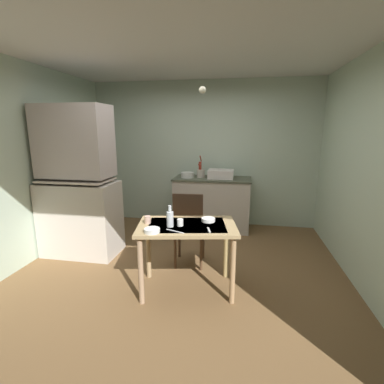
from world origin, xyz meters
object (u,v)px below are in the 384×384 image
at_px(chair_far_side, 189,228).
at_px(mug_dark, 148,220).
at_px(mixing_bowl_counter, 187,175).
at_px(glass_bottle, 170,218).
at_px(hand_pump, 200,168).
at_px(dining_table, 187,235).
at_px(sink_basin, 221,174).
at_px(hutch_cabinet, 78,187).
at_px(serving_bowl_wide, 152,230).

height_order(chair_far_side, mug_dark, chair_far_side).
bearing_deg(chair_far_side, mixing_bowl_counter, 101.73).
xyz_separation_m(chair_far_side, glass_bottle, (-0.09, -0.64, 0.34)).
xyz_separation_m(hand_pump, dining_table, (0.17, -2.12, -0.45)).
distance_m(hand_pump, dining_table, 2.17).
distance_m(mixing_bowl_counter, chair_far_side, 1.57).
bearing_deg(chair_far_side, sink_basin, 79.27).
distance_m(chair_far_side, mug_dark, 0.74).
height_order(mixing_bowl_counter, glass_bottle, mixing_bowl_counter).
height_order(hutch_cabinet, serving_bowl_wide, hutch_cabinet).
bearing_deg(dining_table, mug_dark, -175.92).
height_order(dining_table, serving_bowl_wide, serving_bowl_wide).
relative_size(dining_table, glass_bottle, 4.99).
height_order(dining_table, chair_far_side, chair_far_side).
bearing_deg(hand_pump, hutch_cabinet, -136.73).
bearing_deg(sink_basin, mixing_bowl_counter, -175.18).
relative_size(dining_table, serving_bowl_wide, 7.26).
bearing_deg(dining_table, glass_bottle, -152.63).
height_order(serving_bowl_wide, glass_bottle, glass_bottle).
xyz_separation_m(dining_table, serving_bowl_wide, (-0.30, -0.29, 0.14)).
height_order(hutch_cabinet, sink_basin, hutch_cabinet).
height_order(sink_basin, dining_table, sink_basin).
bearing_deg(dining_table, serving_bowl_wide, -136.40).
distance_m(sink_basin, mixing_bowl_counter, 0.60).
distance_m(hand_pump, chair_far_side, 1.67).
relative_size(hand_pump, serving_bowl_wide, 2.42).
bearing_deg(sink_basin, hand_pump, 173.20).
distance_m(dining_table, chair_far_side, 0.57).
bearing_deg(hand_pump, sink_basin, -6.80).
xyz_separation_m(sink_basin, mug_dark, (-0.64, -2.10, -0.20)).
bearing_deg(serving_bowl_wide, dining_table, 43.60).
distance_m(hand_pump, mixing_bowl_counter, 0.26).
height_order(mixing_bowl_counter, serving_bowl_wide, mixing_bowl_counter).
relative_size(mixing_bowl_counter, dining_table, 0.19).
xyz_separation_m(sink_basin, mixing_bowl_counter, (-0.59, -0.05, -0.03)).
relative_size(mug_dark, glass_bottle, 0.36).
distance_m(hutch_cabinet, glass_bottle, 1.72).
relative_size(chair_far_side, glass_bottle, 4.32).
relative_size(hutch_cabinet, sink_basin, 4.80).
bearing_deg(serving_bowl_wide, mug_dark, 117.47).
distance_m(serving_bowl_wide, mug_dark, 0.29).
xyz_separation_m(hutch_cabinet, chair_far_side, (1.61, -0.13, -0.46)).
relative_size(sink_basin, mug_dark, 5.20).
bearing_deg(hutch_cabinet, mixing_bowl_counter, 45.63).
bearing_deg(mixing_bowl_counter, dining_table, -79.14).
xyz_separation_m(hutch_cabinet, glass_bottle, (1.53, -0.77, -0.12)).
bearing_deg(sink_basin, serving_bowl_wide, -102.13).
bearing_deg(sink_basin, dining_table, -95.65).
height_order(serving_bowl_wide, mug_dark, mug_dark).
height_order(mixing_bowl_counter, chair_far_side, mixing_bowl_counter).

